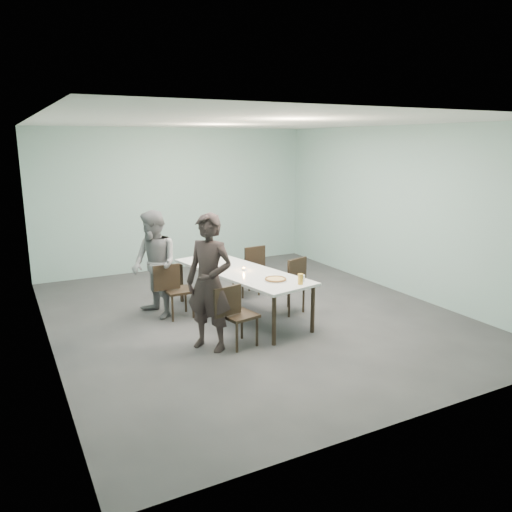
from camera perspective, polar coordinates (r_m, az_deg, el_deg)
name	(u,v)px	position (r m, az deg, el deg)	size (l,w,h in m)	color
ground	(251,314)	(8.08, -0.54, -6.69)	(7.00, 7.00, 0.00)	#333335
room_shell	(251,188)	(7.64, -0.57, 7.76)	(6.02, 7.02, 3.01)	#8FB4AF
table	(241,274)	(7.83, -1.71, -2.03)	(1.39, 2.73, 0.75)	white
chair_near_left	(234,312)	(6.71, -2.48, -6.36)	(0.64, 0.49, 0.87)	black
chair_far_left	(174,287)	(7.91, -9.38, -3.50)	(0.61, 0.42, 0.87)	black
chair_near_right	(292,281)	(8.12, 4.17, -2.92)	(0.65, 0.52, 0.87)	black
chair_far_right	(250,267)	(9.01, -0.71, -1.28)	(0.62, 0.45, 0.87)	black
diner_near	(209,283)	(6.57, -5.36, -3.04)	(0.67, 0.44, 1.83)	black
diner_far	(155,265)	(7.93, -11.52, -0.97)	(0.82, 0.64, 1.69)	gray
pizza	(276,279)	(7.24, 2.25, -2.68)	(0.34, 0.34, 0.04)	white
side_plate	(271,276)	(7.48, 1.75, -2.26)	(0.18, 0.18, 0.01)	white
beer_glass	(300,279)	(7.06, 5.10, -2.64)	(0.08, 0.08, 0.15)	gold
water_tumbler	(302,278)	(7.23, 5.30, -2.53)	(0.08, 0.08, 0.09)	silver
tealight	(244,269)	(7.79, -1.43, -1.53)	(0.06, 0.06, 0.05)	silver
amber_tumbler	(216,260)	(8.36, -4.63, -0.41)	(0.07, 0.07, 0.08)	gold
menu	(205,262)	(8.40, -5.90, -0.63)	(0.30, 0.22, 0.01)	silver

